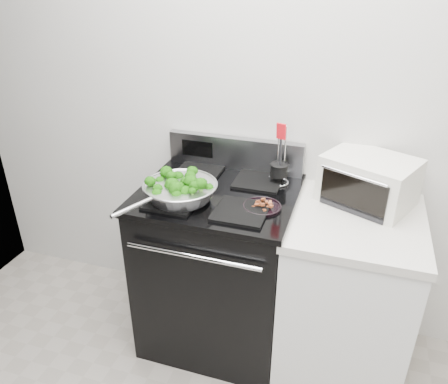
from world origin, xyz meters
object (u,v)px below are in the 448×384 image
at_px(gas_range, 218,265).
at_px(utensil_holder, 279,173).
at_px(bacon_plate, 262,205).
at_px(skillet, 180,190).
at_px(toaster_oven, 369,180).

bearing_deg(gas_range, utensil_holder, 33.95).
relative_size(gas_range, utensil_holder, 3.43).
distance_m(gas_range, utensil_holder, 0.62).
bearing_deg(bacon_plate, utensil_holder, 85.83).
xyz_separation_m(skillet, utensil_holder, (0.41, 0.33, 0.01)).
bearing_deg(bacon_plate, toaster_oven, 30.18).
height_order(bacon_plate, utensil_holder, utensil_holder).
relative_size(skillet, utensil_holder, 1.65).
bearing_deg(toaster_oven, utensil_holder, -156.89).
bearing_deg(utensil_holder, bacon_plate, -77.48).
relative_size(skillet, bacon_plate, 2.98).
height_order(skillet, bacon_plate, skillet).
xyz_separation_m(gas_range, utensil_holder, (0.27, 0.18, 0.52)).
distance_m(skillet, bacon_plate, 0.40).
bearing_deg(utensil_holder, skillet, -124.56).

